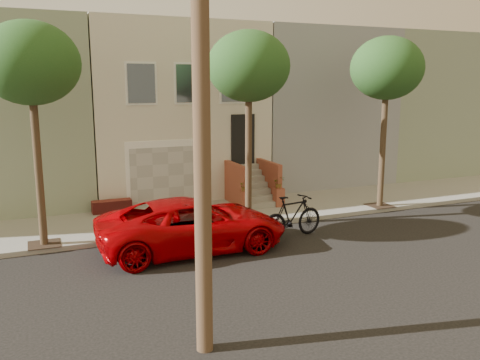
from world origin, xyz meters
name	(u,v)px	position (x,y,z in m)	size (l,w,h in m)	color
ground	(273,267)	(0.00, 0.00, 0.00)	(90.00, 90.00, 0.00)	black
sidewalk	(207,216)	(0.00, 5.35, 0.07)	(40.00, 3.70, 0.15)	gray
house_row	(163,108)	(0.00, 11.19, 3.64)	(33.10, 11.70, 7.00)	beige
tree_left	(30,65)	(-5.50, 3.90, 5.26)	(2.70, 2.57, 6.30)	#2D2116
tree_mid	(249,67)	(1.00, 3.90, 5.26)	(2.70, 2.57, 6.30)	#2D2116
tree_right	(387,69)	(6.50, 3.90, 5.26)	(2.70, 2.57, 6.30)	#2D2116
pickup_truck	(193,225)	(-1.52, 2.16, 0.76)	(2.51, 5.44, 1.51)	#AB0004
motorcycle	(292,217)	(1.69, 2.07, 0.68)	(0.64, 2.27, 1.36)	black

